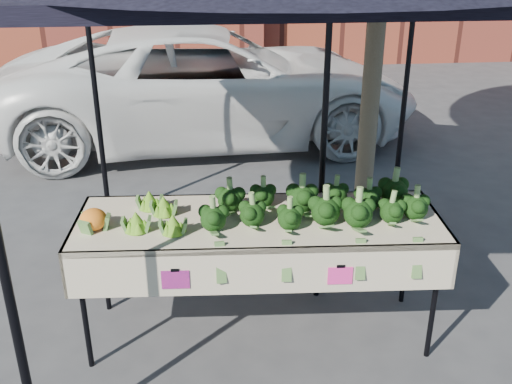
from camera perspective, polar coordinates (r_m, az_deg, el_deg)
name	(u,v)px	position (r m, az deg, el deg)	size (l,w,h in m)	color
ground	(242,319)	(4.49, -1.31, -12.05)	(90.00, 90.00, 0.00)	#353538
table	(259,277)	(4.12, 0.26, -8.14)	(2.44, 0.92, 0.90)	beige
canopy	(273,126)	(4.19, 1.62, 6.34)	(3.16, 3.16, 2.74)	black
broccoli_heap	(313,199)	(3.92, 5.49, -0.66)	(1.51, 0.54, 0.23)	black
romanesco_cluster	(156,208)	(3.89, -9.58, -1.53)	(0.41, 0.55, 0.18)	#6FAB29
cauliflower_pair	(93,218)	(3.87, -15.35, -2.39)	(0.18, 0.18, 0.16)	orange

